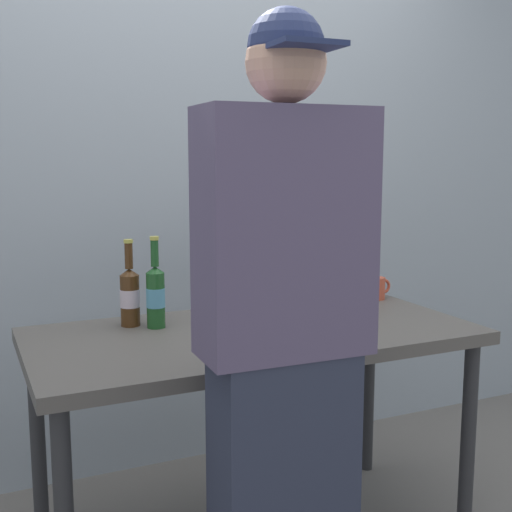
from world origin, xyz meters
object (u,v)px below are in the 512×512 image
Objects in this scene: person_figure at (284,356)px; beer_bottle_brown at (130,295)px; laptop at (312,300)px; beer_bottle_dark at (156,294)px; coffee_mug at (376,288)px.

beer_bottle_brown is at bearing 104.17° from person_figure.
person_figure reaches higher than beer_bottle_brown.
beer_bottle_brown is (-0.66, 0.10, 0.06)m from laptop.
beer_bottle_dark is 2.86× the size of coffee_mug.
person_figure is at bearing -124.27° from laptop.
beer_bottle_brown is at bearing -179.75° from coffee_mug.
beer_bottle_dark is 0.18× the size of person_figure.
person_figure is at bearing -75.83° from beer_bottle_brown.
beer_bottle_brown is 0.18× the size of person_figure.
beer_bottle_brown is 0.09m from beer_bottle_dark.
person_figure is 15.50× the size of coffee_mug.
laptop is at bearing -8.68° from beer_bottle_brown.
beer_bottle_brown is 0.80m from person_figure.
person_figure reaches higher than coffee_mug.
coffee_mug is at bearing 16.30° from laptop.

